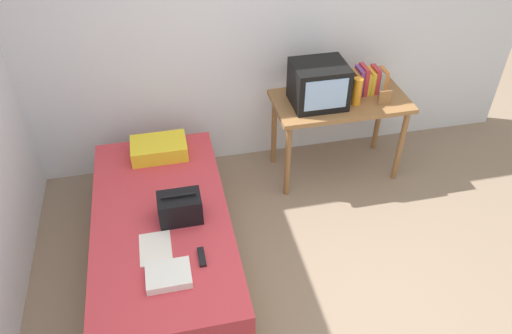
# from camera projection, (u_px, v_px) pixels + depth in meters

# --- Properties ---
(ground_plane) EXTENTS (8.00, 8.00, 0.00)m
(ground_plane) POSITION_uv_depth(u_px,v_px,m) (310.00, 318.00, 3.40)
(ground_plane) COLOR #84705B
(wall_back) EXTENTS (5.20, 0.10, 2.60)m
(wall_back) POSITION_uv_depth(u_px,v_px,m) (249.00, 25.00, 4.11)
(wall_back) COLOR silver
(wall_back) RESTS_ON ground
(bed) EXTENTS (1.00, 2.00, 0.48)m
(bed) POSITION_uv_depth(u_px,v_px,m) (164.00, 239.00, 3.65)
(bed) COLOR olive
(bed) RESTS_ON ground
(desk) EXTENTS (1.16, 0.60, 0.77)m
(desk) POSITION_uv_depth(u_px,v_px,m) (339.00, 109.00, 4.26)
(desk) COLOR olive
(desk) RESTS_ON ground
(tv) EXTENTS (0.44, 0.39, 0.36)m
(tv) POSITION_uv_depth(u_px,v_px,m) (319.00, 84.00, 4.03)
(tv) COLOR black
(tv) RESTS_ON desk
(water_bottle) EXTENTS (0.08, 0.08, 0.24)m
(water_bottle) POSITION_uv_depth(u_px,v_px,m) (357.00, 91.00, 4.06)
(water_bottle) COLOR orange
(water_bottle) RESTS_ON desk
(book_row) EXTENTS (0.29, 0.17, 0.25)m
(book_row) POSITION_uv_depth(u_px,v_px,m) (369.00, 81.00, 4.23)
(book_row) COLOR #CC7233
(book_row) RESTS_ON desk
(picture_frame) EXTENTS (0.11, 0.02, 0.12)m
(picture_frame) POSITION_uv_depth(u_px,v_px,m) (385.00, 97.00, 4.10)
(picture_frame) COLOR olive
(picture_frame) RESTS_ON desk
(pillow) EXTENTS (0.45, 0.30, 0.13)m
(pillow) POSITION_uv_depth(u_px,v_px,m) (159.00, 148.00, 4.02)
(pillow) COLOR yellow
(pillow) RESTS_ON bed
(handbag) EXTENTS (0.30, 0.20, 0.22)m
(handbag) POSITION_uv_depth(u_px,v_px,m) (180.00, 208.00, 3.41)
(handbag) COLOR black
(handbag) RESTS_ON bed
(magazine) EXTENTS (0.21, 0.29, 0.01)m
(magazine) POSITION_uv_depth(u_px,v_px,m) (156.00, 248.00, 3.25)
(magazine) COLOR white
(magazine) RESTS_ON bed
(remote_dark) EXTENTS (0.04, 0.16, 0.02)m
(remote_dark) POSITION_uv_depth(u_px,v_px,m) (202.00, 257.00, 3.18)
(remote_dark) COLOR black
(remote_dark) RESTS_ON bed
(folded_towel) EXTENTS (0.28, 0.22, 0.06)m
(folded_towel) POSITION_uv_depth(u_px,v_px,m) (169.00, 275.00, 3.05)
(folded_towel) COLOR white
(folded_towel) RESTS_ON bed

